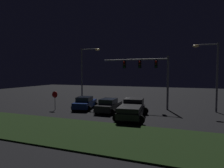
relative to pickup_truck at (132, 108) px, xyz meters
name	(u,v)px	position (x,y,z in m)	size (l,w,h in m)	color
ground_plane	(117,111)	(-2.48, 2.76, -1.00)	(80.00, 80.00, 0.00)	black
grass_median	(80,132)	(-2.48, -5.84, -0.95)	(23.30, 6.21, 0.10)	black
pickup_truck	(132,108)	(0.00, 0.00, 0.00)	(3.19, 5.55, 1.80)	black
car_sedan	(85,103)	(-6.65, 2.69, -0.26)	(2.97, 4.64, 1.51)	navy
car_sedan_far	(109,105)	(-3.23, 2.03, -0.26)	(2.50, 4.41, 1.51)	black
traffic_signal_gantry	(147,69)	(0.51, 5.59, 3.90)	(8.32, 0.56, 6.50)	slate
street_lamp_left	(86,69)	(-8.17, 5.78, 4.00)	(2.89, 0.44, 7.86)	slate
street_lamp_right	(212,68)	(7.67, 5.96, 3.93)	(2.71, 0.44, 7.77)	slate
stop_sign	(55,97)	(-9.67, 0.78, 0.56)	(0.76, 0.08, 2.23)	slate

